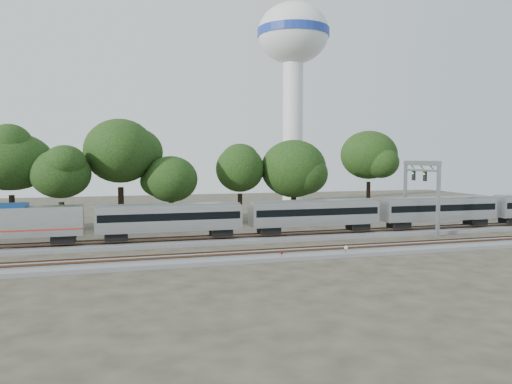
# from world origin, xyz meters

# --- Properties ---
(ground) EXTENTS (160.00, 160.00, 0.00)m
(ground) POSITION_xyz_m (0.00, 0.00, 0.00)
(ground) COLOR #383328
(ground) RESTS_ON ground
(track_far) EXTENTS (160.00, 5.00, 0.73)m
(track_far) POSITION_xyz_m (0.00, 6.00, 0.21)
(track_far) COLOR slate
(track_far) RESTS_ON ground
(track_near) EXTENTS (160.00, 5.00, 0.73)m
(track_near) POSITION_xyz_m (0.00, -4.00, 0.21)
(track_near) COLOR slate
(track_near) RESTS_ON ground
(train) EXTENTS (100.95, 2.87, 4.24)m
(train) POSITION_xyz_m (21.27, 6.00, 3.01)
(train) COLOR silver
(train) RESTS_ON ground
(switch_stand_red) EXTENTS (0.29, 0.12, 0.93)m
(switch_stand_red) POSITION_xyz_m (4.14, -6.06, 0.59)
(switch_stand_red) COLOR #512D19
(switch_stand_red) RESTS_ON ground
(switch_stand_white) EXTENTS (0.34, 0.18, 1.12)m
(switch_stand_white) POSITION_xyz_m (10.76, -6.01, 0.71)
(switch_stand_white) COLOR #512D19
(switch_stand_white) RESTS_ON ground
(switch_lever) EXTENTS (0.54, 0.36, 0.30)m
(switch_lever) POSITION_xyz_m (5.43, -5.27, 0.15)
(switch_lever) COLOR #512D19
(switch_lever) RESTS_ON ground
(water_tower) EXTENTS (15.47, 15.47, 42.82)m
(water_tower) POSITION_xyz_m (26.86, 53.10, 31.72)
(water_tower) COLOR silver
(water_tower) RESTS_ON ground
(signal_gantry) EXTENTS (0.64, 7.61, 9.25)m
(signal_gantry) POSITION_xyz_m (27.17, 6.00, 6.74)
(signal_gantry) COLOR gray
(signal_gantry) RESTS_ON ground
(tree_1) EXTENTS (9.33, 9.33, 13.15)m
(tree_1) POSITION_xyz_m (-23.23, 18.79, 9.16)
(tree_1) COLOR black
(tree_1) RESTS_ON ground
(tree_2) EXTENTS (7.76, 7.76, 10.94)m
(tree_2) POSITION_xyz_m (-17.17, 16.34, 7.62)
(tree_2) COLOR black
(tree_2) RESTS_ON ground
(tree_3) EXTENTS (10.71, 10.71, 15.10)m
(tree_3) POSITION_xyz_m (-9.96, 19.70, 10.53)
(tree_3) COLOR black
(tree_3) RESTS_ON ground
(tree_4) EXTENTS (6.88, 6.88, 9.69)m
(tree_4) POSITION_xyz_m (-3.42, 17.87, 6.74)
(tree_4) COLOR black
(tree_4) RESTS_ON ground
(tree_5) EXTENTS (8.10, 8.10, 11.42)m
(tree_5) POSITION_xyz_m (7.21, 22.16, 7.95)
(tree_5) COLOR black
(tree_5) RESTS_ON ground
(tree_6) EXTENTS (8.09, 8.09, 11.40)m
(tree_6) POSITION_xyz_m (15.48, 21.52, 7.94)
(tree_6) COLOR black
(tree_6) RESTS_ON ground
(tree_7) EXTENTS (10.26, 10.26, 14.46)m
(tree_7) POSITION_xyz_m (31.82, 28.24, 10.08)
(tree_7) COLOR black
(tree_7) RESTS_ON ground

